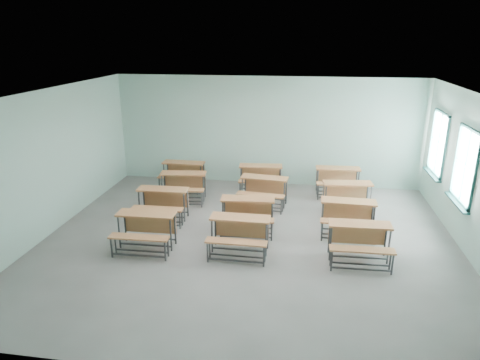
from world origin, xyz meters
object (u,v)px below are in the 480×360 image
object	(u,v)px
desk_unit_r0c2	(360,237)
desk_unit_r1c2	(348,213)
desk_unit_r2c1	(264,187)
desk_unit_r2c2	(348,193)
desk_unit_r1c0	(162,200)
desk_unit_r3c2	(338,177)
desk_unit_r0c0	(145,226)
desk_unit_r1c1	(247,210)
desk_unit_r3c0	(183,171)
desk_unit_r3c1	(261,175)
desk_unit_r0c1	(239,230)
desk_unit_r2c0	(183,183)

from	to	relation	value
desk_unit_r0c2	desk_unit_r1c2	size ratio (longest dim) A/B	1.00
desk_unit_r2c1	desk_unit_r2c2	world-z (taller)	same
desk_unit_r1c0	desk_unit_r3c2	bearing A→B (deg)	28.16
desk_unit_r3c2	desk_unit_r1c0	bearing A→B (deg)	-153.28
desk_unit_r1c2	desk_unit_r2c2	bearing A→B (deg)	87.30
desk_unit_r0c0	desk_unit_r1c2	bearing A→B (deg)	16.84
desk_unit_r1c1	desk_unit_r1c2	bearing A→B (deg)	0.87
desk_unit_r0c2	desk_unit_r3c0	world-z (taller)	same
desk_unit_r0c0	desk_unit_r1c2	xyz separation A→B (m)	(4.26, 1.38, 0.00)
desk_unit_r2c1	desk_unit_r3c1	world-z (taller)	same
desk_unit_r0c2	desk_unit_r3c1	xyz separation A→B (m)	(-2.36, 3.68, 0.00)
desk_unit_r1c2	desk_unit_r0c0	bearing A→B (deg)	-160.33
desk_unit_r0c1	desk_unit_r3c0	world-z (taller)	same
desk_unit_r0c0	desk_unit_r3c0	bearing A→B (deg)	93.11
desk_unit_r0c2	desk_unit_r3c2	distance (m)	3.79
desk_unit_r1c0	desk_unit_r1c1	distance (m)	2.16
desk_unit_r1c0	desk_unit_r3c2	xyz separation A→B (m)	(4.33, 2.43, 0.00)
desk_unit_r0c1	desk_unit_r2c1	world-z (taller)	same
desk_unit_r3c1	desk_unit_r1c2	bearing A→B (deg)	-52.71
desk_unit_r1c1	desk_unit_r2c2	xyz separation A→B (m)	(2.36, 1.47, 0.00)
desk_unit_r2c0	desk_unit_r3c0	xyz separation A→B (m)	(-0.29, 0.99, 0.00)
desk_unit_r3c0	desk_unit_r3c2	size ratio (longest dim) A/B	0.99
desk_unit_r0c1	desk_unit_r0c2	distance (m)	2.40
desk_unit_r0c0	desk_unit_r0c2	xyz separation A→B (m)	(4.38, 0.14, 0.00)
desk_unit_r0c2	desk_unit_r2c0	size ratio (longest dim) A/B	0.95
desk_unit_r1c0	desk_unit_r3c1	world-z (taller)	same
desk_unit_r0c2	desk_unit_r1c0	size ratio (longest dim) A/B	1.01
desk_unit_r3c0	desk_unit_r3c2	world-z (taller)	same
desk_unit_r1c1	desk_unit_r0c2	bearing A→B (deg)	-27.72
desk_unit_r1c0	desk_unit_r3c2	size ratio (longest dim) A/B	0.98
desk_unit_r0c2	desk_unit_r3c2	xyz separation A→B (m)	(-0.19, 3.79, 0.00)
desk_unit_r0c1	desk_unit_r1c1	bearing A→B (deg)	89.35
desk_unit_r1c1	desk_unit_r0c1	bearing A→B (deg)	-95.20
desk_unit_r2c2	desk_unit_r3c2	size ratio (longest dim) A/B	1.04
desk_unit_r1c2	desk_unit_r3c2	bearing A→B (deg)	93.30
desk_unit_r2c1	desk_unit_r3c2	world-z (taller)	same
desk_unit_r0c0	desk_unit_r3c0	xyz separation A→B (m)	(-0.28, 3.81, 0.00)
desk_unit_r3c1	desk_unit_r0c2	bearing A→B (deg)	-62.55
desk_unit_r2c1	desk_unit_r3c0	size ratio (longest dim) A/B	1.05
desk_unit_r1c2	desk_unit_r3c2	size ratio (longest dim) A/B	0.99
desk_unit_r2c1	desk_unit_r3c2	size ratio (longest dim) A/B	1.04
desk_unit_r1c2	desk_unit_r2c1	world-z (taller)	same
desk_unit_r0c0	desk_unit_r3c0	world-z (taller)	same
desk_unit_r0c0	desk_unit_r2c0	distance (m)	2.81
desk_unit_r3c2	desk_unit_r2c2	bearing A→B (deg)	-85.07
desk_unit_r1c2	desk_unit_r2c1	distance (m)	2.48
desk_unit_r3c1	desk_unit_r3c2	world-z (taller)	same
desk_unit_r1c0	desk_unit_r3c1	distance (m)	3.17
desk_unit_r1c0	desk_unit_r0c0	bearing A→B (deg)	-85.83
desk_unit_r2c0	desk_unit_r2c1	size ratio (longest dim) A/B	1.00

